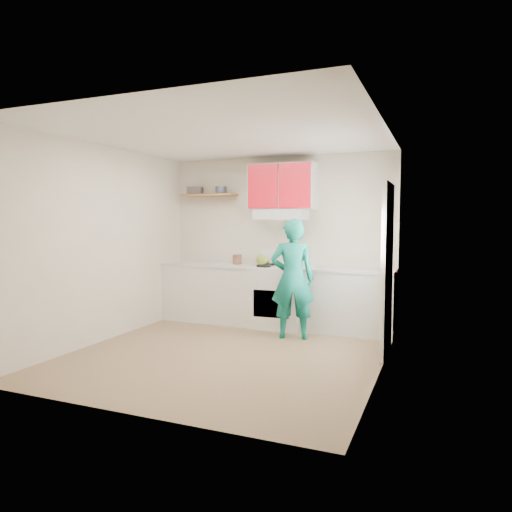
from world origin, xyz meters
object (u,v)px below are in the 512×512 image
at_px(person, 293,279).
at_px(kettle, 262,260).
at_px(stove, 278,297).
at_px(crock, 237,260).
at_px(tin, 221,190).

bearing_deg(person, kettle, -59.06).
bearing_deg(stove, person, -54.70).
bearing_deg(kettle, crock, 179.87).
xyz_separation_m(tin, crock, (0.30, -0.05, -1.11)).
xyz_separation_m(crock, person, (1.13, -0.66, -0.17)).
distance_m(tin, person, 2.04).
relative_size(stove, kettle, 4.81).
relative_size(kettle, crock, 1.10).
distance_m(stove, kettle, 0.63).
height_order(stove, kettle, kettle).
bearing_deg(tin, kettle, -4.67).
relative_size(kettle, person, 0.12).
xyz_separation_m(stove, tin, (-1.03, 0.14, 1.63)).
height_order(stove, crock, crock).
xyz_separation_m(stove, person, (0.40, -0.57, 0.36)).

